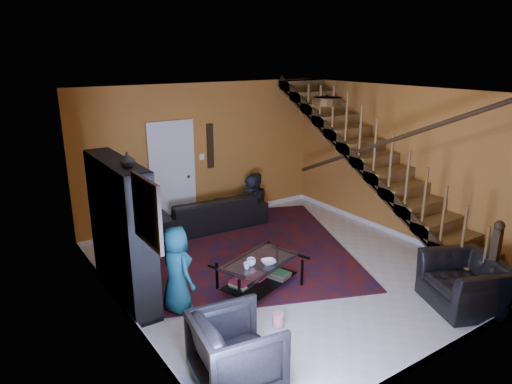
# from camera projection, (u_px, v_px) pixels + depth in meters

# --- Properties ---
(floor) EXTENTS (5.50, 5.50, 0.00)m
(floor) POSITION_uv_depth(u_px,v_px,m) (286.00, 269.00, 7.37)
(floor) COLOR beige
(floor) RESTS_ON ground
(room) EXTENTS (5.50, 5.50, 5.50)m
(room) POSITION_uv_depth(u_px,v_px,m) (175.00, 256.00, 7.70)
(room) COLOR #B86629
(room) RESTS_ON ground
(staircase) EXTENTS (0.95, 5.02, 3.18)m
(staircase) POSITION_uv_depth(u_px,v_px,m) (382.00, 167.00, 8.09)
(staircase) COLOR brown
(staircase) RESTS_ON floor
(bookshelf) EXTENTS (0.35, 1.80, 2.00)m
(bookshelf) POSITION_uv_depth(u_px,v_px,m) (122.00, 233.00, 6.28)
(bookshelf) COLOR black
(bookshelf) RESTS_ON floor
(door) EXTENTS (0.82, 0.05, 2.05)m
(door) POSITION_uv_depth(u_px,v_px,m) (173.00, 177.00, 8.86)
(door) COLOR silver
(door) RESTS_ON floor
(framed_picture) EXTENTS (0.04, 0.74, 0.74)m
(framed_picture) POSITION_uv_depth(u_px,v_px,m) (147.00, 212.00, 4.77)
(framed_picture) COLOR maroon
(framed_picture) RESTS_ON room
(wall_hanging) EXTENTS (0.14, 0.03, 0.90)m
(wall_hanging) POSITION_uv_depth(u_px,v_px,m) (210.00, 146.00, 9.16)
(wall_hanging) COLOR black
(wall_hanging) RESTS_ON room
(ceiling_fixture) EXTENTS (0.40, 0.40, 0.10)m
(ceiling_fixture) POSITION_uv_depth(u_px,v_px,m) (327.00, 101.00, 5.93)
(ceiling_fixture) COLOR #3F2814
(ceiling_fixture) RESTS_ON room
(rug) EXTENTS (4.76, 5.04, 0.02)m
(rug) POSITION_uv_depth(u_px,v_px,m) (243.00, 247.00, 8.15)
(rug) COLOR #45100C
(rug) RESTS_ON floor
(sofa) EXTENTS (2.27, 1.01, 0.65)m
(sofa) POSITION_uv_depth(u_px,v_px,m) (209.00, 212.00, 9.02)
(sofa) COLOR black
(sofa) RESTS_ON floor
(armchair_left) EXTENTS (0.97, 0.95, 0.78)m
(armchair_left) POSITION_uv_depth(u_px,v_px,m) (236.00, 351.00, 4.72)
(armchair_left) COLOR black
(armchair_left) RESTS_ON floor
(armchair_right) EXTENTS (1.25, 1.32, 0.68)m
(armchair_right) POSITION_uv_depth(u_px,v_px,m) (466.00, 283.00, 6.21)
(armchair_right) COLOR black
(armchair_right) RESTS_ON floor
(person_adult_a) EXTENTS (0.51, 0.34, 1.36)m
(person_adult_a) POSITION_uv_depth(u_px,v_px,m) (249.00, 207.00, 9.61)
(person_adult_a) COLOR black
(person_adult_a) RESTS_ON sofa
(person_adult_b) EXTENTS (0.72, 0.59, 1.41)m
(person_adult_b) POSITION_uv_depth(u_px,v_px,m) (254.00, 205.00, 9.67)
(person_adult_b) COLOR black
(person_adult_b) RESTS_ON sofa
(person_child) EXTENTS (0.46, 0.63, 1.20)m
(person_child) POSITION_uv_depth(u_px,v_px,m) (177.00, 269.00, 6.03)
(person_child) COLOR #174859
(person_child) RESTS_ON armchair_left
(coffee_table) EXTENTS (1.32, 1.03, 0.44)m
(coffee_table) POSITION_uv_depth(u_px,v_px,m) (260.00, 272.00, 6.70)
(coffee_table) COLOR black
(coffee_table) RESTS_ON floor
(cup_a) EXTENTS (0.16, 0.16, 0.11)m
(cup_a) POSITION_uv_depth(u_px,v_px,m) (251.00, 262.00, 6.48)
(cup_a) COLOR #999999
(cup_a) RESTS_ON coffee_table
(cup_b) EXTENTS (0.10, 0.10, 0.09)m
(cup_b) POSITION_uv_depth(u_px,v_px,m) (247.00, 266.00, 6.39)
(cup_b) COLOR #999999
(cup_b) RESTS_ON coffee_table
(bowl) EXTENTS (0.26, 0.26, 0.05)m
(bowl) POSITION_uv_depth(u_px,v_px,m) (268.00, 262.00, 6.54)
(bowl) COLOR #999999
(bowl) RESTS_ON coffee_table
(vase) EXTENTS (0.18, 0.18, 0.19)m
(vase) POSITION_uv_depth(u_px,v_px,m) (127.00, 160.00, 5.55)
(vase) COLOR #999999
(vase) RESTS_ON bookshelf
(popcorn_bucket) EXTENTS (0.15, 0.15, 0.17)m
(popcorn_bucket) POSITION_uv_depth(u_px,v_px,m) (278.00, 319.00, 5.78)
(popcorn_bucket) COLOR red
(popcorn_bucket) RESTS_ON rug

